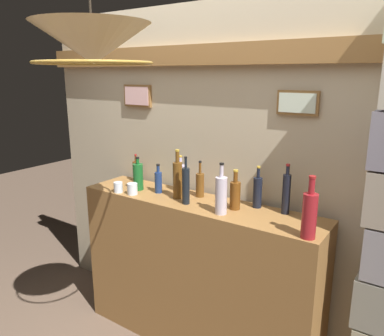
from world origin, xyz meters
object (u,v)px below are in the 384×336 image
(liquor_bottle_bourbon, at_px, (178,179))
(liquor_bottle_rum, at_px, (158,182))
(liquor_bottle_mezcal, at_px, (309,214))
(liquor_bottle_brandy, at_px, (235,194))
(liquor_bottle_gin, at_px, (136,171))
(liquor_bottle_port, at_px, (186,185))
(liquor_bottle_vermouth, at_px, (200,184))
(liquor_bottle_rye, at_px, (221,195))
(liquor_bottle_vodka, at_px, (180,178))
(glass_tumbler_highball, at_px, (132,189))
(liquor_bottle_whiskey, at_px, (257,192))
(liquor_bottle_scotch, at_px, (138,176))
(glass_tumbler_rocks, at_px, (118,187))
(pendant_lamp, at_px, (93,45))
(liquor_bottle_amaro, at_px, (286,193))

(liquor_bottle_bourbon, height_order, liquor_bottle_rum, liquor_bottle_bourbon)
(liquor_bottle_mezcal, bearing_deg, liquor_bottle_brandy, 162.47)
(liquor_bottle_brandy, height_order, liquor_bottle_gin, liquor_bottle_brandy)
(liquor_bottle_bourbon, height_order, liquor_bottle_port, liquor_bottle_bourbon)
(liquor_bottle_vermouth, bearing_deg, liquor_bottle_rye, -35.11)
(liquor_bottle_vodka, xyz_separation_m, glass_tumbler_highball, (-0.25, -0.26, -0.06))
(liquor_bottle_rum, height_order, glass_tumbler_highball, liquor_bottle_rum)
(liquor_bottle_mezcal, xyz_separation_m, liquor_bottle_whiskey, (-0.43, 0.28, -0.03))
(liquor_bottle_bourbon, relative_size, liquor_bottle_mezcal, 1.01)
(liquor_bottle_rye, distance_m, liquor_bottle_vermouth, 0.36)
(liquor_bottle_vermouth, distance_m, liquor_bottle_scotch, 0.49)
(liquor_bottle_vermouth, bearing_deg, liquor_bottle_bourbon, -133.89)
(glass_tumbler_rocks, distance_m, glass_tumbler_highball, 0.12)
(liquor_bottle_vodka, xyz_separation_m, liquor_bottle_rum, (-0.12, -0.12, -0.02))
(liquor_bottle_rye, relative_size, liquor_bottle_rum, 1.52)
(liquor_bottle_brandy, height_order, liquor_bottle_vermouth, liquor_bottle_brandy)
(liquor_bottle_port, distance_m, glass_tumbler_rocks, 0.57)
(liquor_bottle_brandy, bearing_deg, liquor_bottle_rye, -105.00)
(liquor_bottle_vermouth, height_order, liquor_bottle_whiskey, liquor_bottle_whiskey)
(liquor_bottle_rye, distance_m, liquor_bottle_whiskey, 0.27)
(glass_tumbler_rocks, relative_size, glass_tumbler_highball, 0.94)
(pendant_lamp, bearing_deg, liquor_bottle_rye, 49.54)
(liquor_bottle_bourbon, xyz_separation_m, pendant_lamp, (-0.06, -0.64, 0.87))
(liquor_bottle_scotch, distance_m, glass_tumbler_highball, 0.13)
(liquor_bottle_bourbon, height_order, liquor_bottle_scotch, liquor_bottle_bourbon)
(liquor_bottle_amaro, bearing_deg, liquor_bottle_vodka, -179.72)
(liquor_bottle_bourbon, xyz_separation_m, liquor_bottle_mezcal, (0.98, -0.14, -0.00))
(liquor_bottle_mezcal, height_order, pendant_lamp, pendant_lamp)
(liquor_bottle_amaro, bearing_deg, liquor_bottle_rye, -145.17)
(liquor_bottle_rum, height_order, liquor_bottle_scotch, liquor_bottle_scotch)
(liquor_bottle_gin, relative_size, liquor_bottle_amaro, 0.70)
(liquor_bottle_port, distance_m, pendant_lamp, 1.06)
(liquor_bottle_amaro, bearing_deg, liquor_bottle_scotch, -172.12)
(liquor_bottle_brandy, bearing_deg, liquor_bottle_mezcal, -17.53)
(liquor_bottle_vodka, bearing_deg, liquor_bottle_mezcal, -14.61)
(liquor_bottle_gin, bearing_deg, liquor_bottle_rum, -20.96)
(liquor_bottle_vodka, relative_size, glass_tumbler_highball, 3.32)
(liquor_bottle_brandy, distance_m, liquor_bottle_whiskey, 0.15)
(liquor_bottle_rum, bearing_deg, liquor_bottle_port, -15.09)
(liquor_bottle_gin, xyz_separation_m, liquor_bottle_scotch, (0.17, -0.16, 0.02))
(liquor_bottle_rum, bearing_deg, liquor_bottle_rye, -10.39)
(liquor_bottle_vermouth, bearing_deg, liquor_bottle_brandy, -14.30)
(liquor_bottle_bourbon, bearing_deg, liquor_bottle_vodka, 119.00)
(liquor_bottle_bourbon, bearing_deg, glass_tumbler_highball, -159.41)
(liquor_bottle_brandy, bearing_deg, liquor_bottle_scotch, -176.88)
(liquor_bottle_rye, height_order, liquor_bottle_brandy, liquor_bottle_rye)
(liquor_bottle_vodka, relative_size, liquor_bottle_whiskey, 0.98)
(liquor_bottle_rum, relative_size, liquor_bottle_mezcal, 0.63)
(liquor_bottle_rye, bearing_deg, liquor_bottle_gin, 165.64)
(liquor_bottle_bourbon, relative_size, liquor_bottle_scotch, 1.38)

